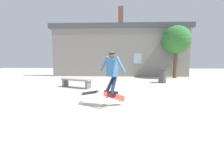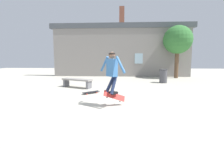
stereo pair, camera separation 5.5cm
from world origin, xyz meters
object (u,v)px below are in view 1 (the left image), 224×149
object	(u,v)px
trash_bin	(162,76)
park_bench	(76,81)
skater	(112,69)
skateboard_resting	(90,92)
skateboard_flipping	(114,96)
tree_right	(176,40)

from	to	relation	value
trash_bin	park_bench	bearing A→B (deg)	-160.03
trash_bin	skater	world-z (taller)	skater
skateboard_resting	trash_bin	bearing A→B (deg)	-0.14
skateboard_flipping	skater	bearing A→B (deg)	177.99
tree_right	trash_bin	distance (m)	4.12
park_bench	skater	size ratio (longest dim) A/B	1.32
park_bench	skateboard_flipping	size ratio (longest dim) A/B	2.57
trash_bin	skateboard_flipping	bearing A→B (deg)	-121.03
trash_bin	skateboard_resting	size ratio (longest dim) A/B	1.18
tree_right	skateboard_resting	size ratio (longest dim) A/B	5.58
tree_right	trash_bin	size ratio (longest dim) A/B	4.72
tree_right	park_bench	world-z (taller)	tree_right
tree_right	trash_bin	bearing A→B (deg)	-124.33
park_bench	trash_bin	size ratio (longest dim) A/B	2.04
skater	park_bench	bearing A→B (deg)	79.39
tree_right	park_bench	bearing A→B (deg)	-147.28
park_bench	skateboard_resting	bearing A→B (deg)	-30.71
tree_right	skater	distance (m)	9.35
tree_right	trash_bin	xyz separation A→B (m)	(-1.79, -2.62, -2.63)
tree_right	park_bench	distance (m)	8.83
trash_bin	skateboard_resting	distance (m)	5.38
tree_right	skateboard_resting	world-z (taller)	tree_right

